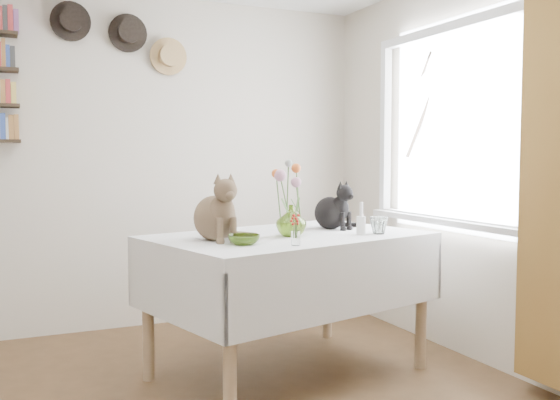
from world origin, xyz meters
name	(u,v)px	position (x,y,z in m)	size (l,w,h in m)	color
room	(195,168)	(0.00, 0.00, 1.25)	(4.08, 4.58, 2.58)	brown
window	(450,141)	(1.97, 0.80, 1.40)	(0.12, 1.52, 1.32)	white
curtain	(555,185)	(1.90, -0.12, 1.15)	(0.12, 0.38, 2.10)	brown
dining_table	(289,269)	(0.81, 0.82, 0.63)	(1.76, 1.36, 0.84)	white
tabby_cat	(215,206)	(0.33, 0.76, 1.03)	(0.25, 0.32, 0.38)	brown
black_cat	(330,204)	(1.17, 0.98, 0.99)	(0.21, 0.26, 0.31)	black
flower_vase	(291,221)	(0.78, 0.73, 0.93)	(0.17, 0.17, 0.18)	#94B942
green_bowl	(244,240)	(0.41, 0.52, 0.86)	(0.17, 0.17, 0.05)	#94B942
drinking_glass	(379,225)	(1.30, 0.62, 0.89)	(0.11, 0.11, 0.10)	white
candlestick	(361,224)	(1.19, 0.63, 0.90)	(0.05, 0.05, 0.19)	white
berry_jar	(296,229)	(0.65, 0.39, 0.92)	(0.05, 0.05, 0.19)	white
porcelain_figurine	(361,221)	(1.42, 1.01, 0.87)	(0.05, 0.05, 0.09)	white
flower_bouquet	(290,177)	(0.78, 0.75, 1.18)	(0.17, 0.12, 0.39)	#4C7233
wall_hats	(124,37)	(0.12, 2.19, 2.17)	(0.98, 0.09, 0.48)	black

